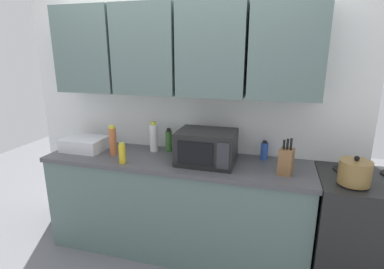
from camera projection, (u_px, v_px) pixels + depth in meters
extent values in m
cube|color=white|center=(186.00, 108.00, 2.83)|extent=(3.21, 0.06, 2.60)
cube|color=slate|center=(90.00, 50.00, 2.75)|extent=(0.55, 0.33, 0.75)
cube|color=slate|center=(148.00, 50.00, 2.60)|extent=(0.55, 0.33, 0.75)
cube|color=slate|center=(213.00, 50.00, 2.45)|extent=(0.55, 0.33, 0.75)
cube|color=slate|center=(287.00, 50.00, 2.29)|extent=(0.55, 0.33, 0.75)
cube|color=slate|center=(176.00, 207.00, 2.76)|extent=(2.31, 0.60, 0.86)
cube|color=#4C4C51|center=(175.00, 161.00, 2.64)|extent=(2.34, 0.63, 0.04)
cube|color=black|center=(365.00, 233.00, 2.32)|extent=(0.76, 0.64, 0.90)
cylinder|color=black|center=(353.00, 184.00, 2.12)|extent=(0.18, 0.18, 0.01)
cylinder|color=black|center=(345.00, 170.00, 2.37)|extent=(0.18, 0.18, 0.01)
cylinder|color=olive|center=(355.00, 172.00, 2.09)|extent=(0.22, 0.22, 0.17)
sphere|color=black|center=(357.00, 158.00, 2.06)|extent=(0.04, 0.04, 0.04)
cube|color=black|center=(207.00, 147.00, 2.50)|extent=(0.48, 0.36, 0.28)
cube|color=black|center=(195.00, 154.00, 2.34)|extent=(0.29, 0.01, 0.18)
cube|color=#2D2D33|center=(223.00, 156.00, 2.29)|extent=(0.10, 0.01, 0.21)
cube|color=silver|center=(85.00, 144.00, 2.86)|extent=(0.38, 0.30, 0.12)
cube|color=brown|center=(286.00, 162.00, 2.29)|extent=(0.12, 0.14, 0.20)
cylinder|color=black|center=(284.00, 145.00, 2.25)|extent=(0.02, 0.02, 0.07)
cylinder|color=black|center=(288.00, 144.00, 2.24)|extent=(0.02, 0.02, 0.08)
cylinder|color=black|center=(291.00, 144.00, 2.23)|extent=(0.02, 0.02, 0.09)
cylinder|color=white|center=(154.00, 138.00, 2.81)|extent=(0.08, 0.08, 0.26)
cylinder|color=yellow|center=(153.00, 123.00, 2.77)|extent=(0.05, 0.05, 0.03)
cylinder|color=#BC6638|center=(113.00, 141.00, 2.71)|extent=(0.07, 0.07, 0.25)
cylinder|color=yellow|center=(112.00, 127.00, 2.68)|extent=(0.05, 0.05, 0.03)
cylinder|color=#386B2D|center=(169.00, 141.00, 2.82)|extent=(0.06, 0.06, 0.19)
cylinder|color=black|center=(169.00, 130.00, 2.79)|extent=(0.04, 0.04, 0.03)
cylinder|color=#2D56B7|center=(264.00, 151.00, 2.61)|extent=(0.06, 0.06, 0.15)
cylinder|color=black|center=(265.00, 142.00, 2.59)|extent=(0.04, 0.04, 0.02)
cylinder|color=gold|center=(122.00, 154.00, 2.52)|extent=(0.06, 0.06, 0.16)
cylinder|color=yellow|center=(122.00, 144.00, 2.49)|extent=(0.04, 0.04, 0.02)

